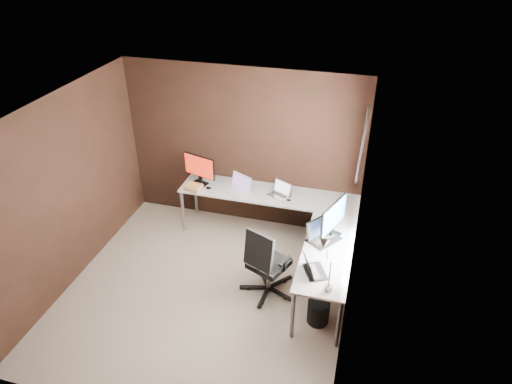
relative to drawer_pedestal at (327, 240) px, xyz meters
The scene contains 15 objects.
room 1.82m from the drawer_pedestal, 135.13° to the right, with size 3.60×3.60×2.50m.
desk 0.71m from the drawer_pedestal, 169.36° to the right, with size 2.65×2.25×0.73m.
drawer_pedestal is the anchor object (origin of this frame).
monitor_left 2.17m from the drawer_pedestal, behind, with size 0.53×0.21×0.47m.
monitor_right 0.85m from the drawer_pedestal, 79.89° to the right, with size 0.25×0.59×0.50m.
laptop_white 1.50m from the drawer_pedestal, 168.32° to the left, with size 0.45×0.40×0.25m.
laptop_silver 0.97m from the drawer_pedestal, 156.71° to the left, with size 0.37×0.33×0.21m.
laptop_black_big 0.73m from the drawer_pedestal, 93.51° to the right, with size 0.47×0.50×0.27m.
laptop_black_small 1.31m from the drawer_pedestal, 92.02° to the right, with size 0.34×0.38×0.21m.
book_stack 2.11m from the drawer_pedestal, behind, with size 0.29×0.26×0.08m.
mouse_left 1.91m from the drawer_pedestal, behind, with size 0.09×0.06×0.04m, color black.
mouse_corner 0.79m from the drawer_pedestal, 161.00° to the left, with size 0.07×0.05×0.03m, color black.
desk_lamp 1.62m from the drawer_pedestal, 85.79° to the right, with size 0.19×0.23×0.61m.
office_chair 1.12m from the drawer_pedestal, 125.76° to the right, with size 0.58×0.61×1.03m.
wastebasket 1.25m from the drawer_pedestal, 86.76° to the right, with size 0.27×0.27×0.31m, color black.
Camera 1 is at (1.81, -4.08, 4.26)m, focal length 32.00 mm.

